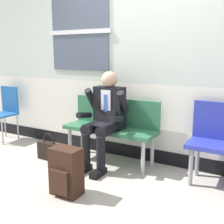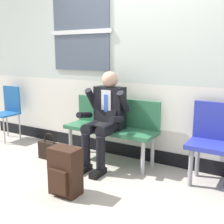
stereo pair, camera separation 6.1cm
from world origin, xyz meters
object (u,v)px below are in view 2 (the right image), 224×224
Objects in this scene: bench_with_person at (113,124)px; folding_chair at (8,108)px; handbag at (50,150)px; person_seated at (105,117)px; backpack at (65,172)px.

folding_chair is at bearing -178.55° from bench_with_person.
bench_with_person is 0.96m from handbag.
person_seated reaches higher than bench_with_person.
person_seated is at bearing -4.00° from folding_chair.
person_seated is (0.00, -0.19, 0.14)m from bench_with_person.
bench_with_person reaches higher than handbag.
bench_with_person is at bearing 93.23° from backpack.
folding_chair is (-2.10, 1.02, 0.30)m from backpack.
backpack is at bearing -26.00° from folding_chair.
backpack is at bearing -86.06° from person_seated.
person_seated reaches higher than handbag.
handbag is at bearing 141.74° from backpack.
backpack is at bearing -38.26° from handbag.
person_seated is at bearing 16.78° from handbag.
bench_with_person is 1.11m from backpack.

